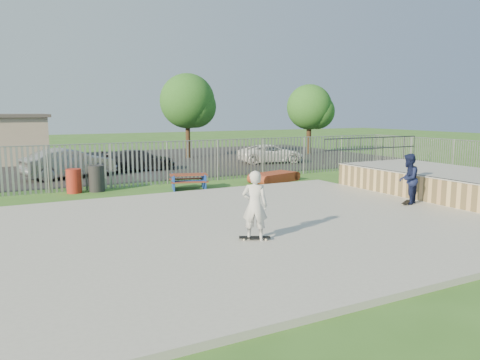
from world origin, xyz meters
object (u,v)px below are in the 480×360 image
funbox (274,177)px  trash_bin_red (74,181)px  skater_navy (408,179)px  trash_bin_grey (96,179)px  tree_mid (187,101)px  car_white (271,154)px  skater_white (255,205)px  tree_right (309,107)px  car_silver (69,163)px  picnic_table (189,182)px  car_dark (140,160)px

funbox → trash_bin_red: trash_bin_red is taller
skater_navy → funbox: bearing=-112.6°
trash_bin_grey → tree_mid: tree_mid is taller
trash_bin_red → tree_mid: size_ratio=0.17×
car_white → skater_white: (-10.37, -16.02, 0.42)m
trash_bin_grey → tree_right: size_ratio=0.20×
trash_bin_grey → car_white: (12.33, 5.84, 0.06)m
tree_right → skater_white: 26.29m
tree_mid → skater_navy: size_ratio=3.40×
car_silver → car_white: car_silver is taller
trash_bin_grey → trash_bin_red: bearing=176.3°
picnic_table → tree_mid: bearing=84.4°
funbox → car_white: size_ratio=0.56×
trash_bin_red → tree_right: size_ratio=0.19×
picnic_table → tree_mid: (5.09, 12.90, 3.74)m
car_white → tree_mid: bearing=44.1°
trash_bin_grey → skater_white: bearing=-79.1°
trash_bin_red → car_silver: car_silver is taller
funbox → skater_white: (-6.20, -8.96, 0.82)m
car_silver → tree_right: 19.90m
car_dark → tree_mid: tree_mid is taller
tree_mid → skater_white: bearing=-107.4°
trash_bin_grey → car_silver: (-0.46, 4.68, 0.21)m
funbox → skater_white: skater_white is taller
car_silver → car_white: (12.79, 1.16, -0.15)m
car_dark → skater_white: size_ratio=2.31×
picnic_table → car_dark: car_dark is taller
car_silver → tree_mid: bearing=-68.2°
picnic_table → car_dark: size_ratio=0.46×
car_dark → car_white: car_white is taller
funbox → trash_bin_red: bearing=155.9°
picnic_table → trash_bin_red: bearing=179.1°
picnic_table → trash_bin_grey: 3.91m
tree_right → tree_mid: bearing=171.5°
car_white → funbox: bearing=161.6°
funbox → car_dark: (-4.59, 7.17, 0.40)m
picnic_table → funbox: 4.49m
funbox → car_white: (4.17, 7.06, 0.40)m
trash_bin_red → car_white: size_ratio=0.23×
car_silver → tree_right: (18.93, 5.42, 2.91)m
car_white → tree_right: tree_right is taller
trash_bin_red → car_dark: car_dark is taller
tree_right → trash_bin_red: bearing=-152.6°
picnic_table → car_silver: car_silver is taller
trash_bin_red → tree_mid: tree_mid is taller
car_dark → skater_navy: 15.61m
tree_mid → skater_white: tree_mid is taller
picnic_table → car_white: 11.25m
skater_white → car_white: bearing=-85.5°
skater_navy → skater_white: size_ratio=1.00×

